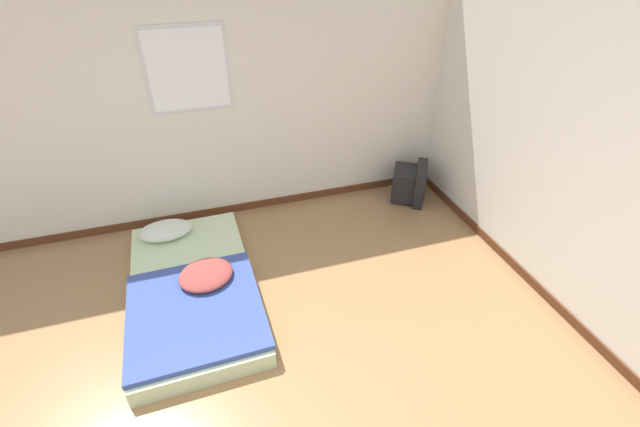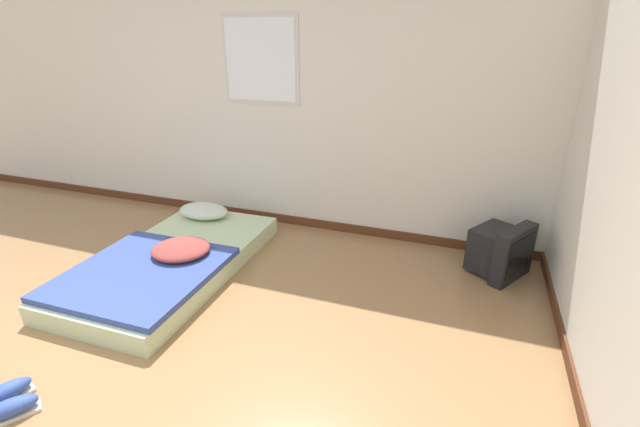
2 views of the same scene
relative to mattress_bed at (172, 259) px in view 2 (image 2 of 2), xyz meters
name	(u,v)px [view 2 (image 2 of 2)]	position (x,y,z in m)	size (l,w,h in m)	color
wall_back	(240,98)	(0.02, 1.30, 1.18)	(8.40, 0.08, 2.60)	silver
mattress_bed	(172,259)	(0.00, 0.00, 0.00)	(1.10, 2.00, 0.30)	beige
crt_tv	(501,250)	(2.63, 0.90, 0.11)	(0.55, 0.56, 0.45)	black
sneaker_pair	(8,401)	(0.10, -1.53, -0.06)	(0.35, 0.35, 0.10)	silver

